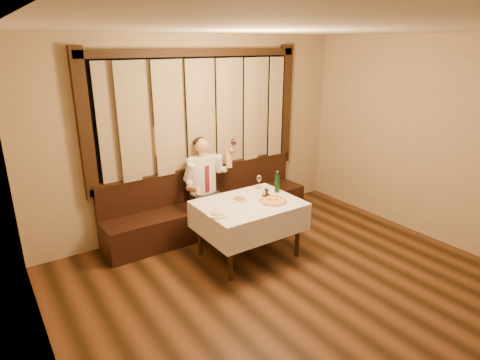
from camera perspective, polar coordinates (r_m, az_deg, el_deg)
room at (r=4.32m, az=6.93°, el=2.98°), size 5.01×6.01×2.81m
banquette at (r=6.07m, az=-4.38°, el=-4.09°), size 3.20×0.61×0.94m
dining_table at (r=5.14m, az=1.26°, el=-4.28°), size 1.27×0.97×0.76m
pizza at (r=5.12m, az=4.68°, el=-2.95°), size 0.37×0.37×0.04m
pasta_red at (r=5.15m, az=-0.12°, el=-2.54°), size 0.24×0.24×0.08m
pasta_cream at (r=4.73m, az=-3.17°, el=-4.57°), size 0.27×0.27×0.09m
green_bottle at (r=5.42m, az=5.32°, el=-0.46°), size 0.07×0.07×0.30m
table_wine_glass at (r=5.53m, az=2.73°, el=0.18°), size 0.07×0.07×0.20m
cruet_caddy at (r=5.25m, az=3.75°, el=-2.04°), size 0.11×0.06×0.12m
seated_man at (r=5.77m, az=-4.90°, el=0.13°), size 0.78×0.58×1.42m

